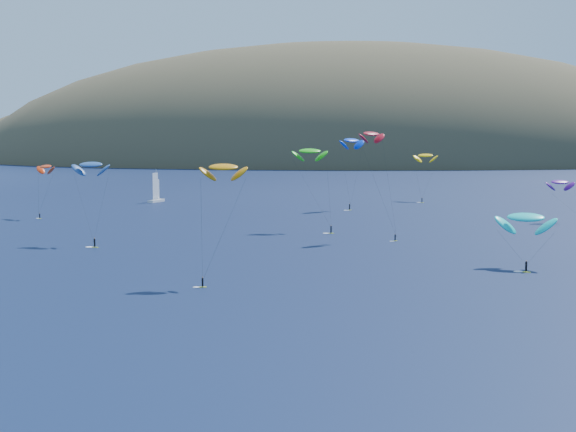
# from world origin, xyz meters

# --- Properties ---
(ground) EXTENTS (2800.00, 2800.00, 0.00)m
(ground) POSITION_xyz_m (0.00, 0.00, 0.00)
(ground) COLOR black
(ground) RESTS_ON ground
(island) EXTENTS (730.00, 300.00, 210.00)m
(island) POSITION_xyz_m (39.40, 562.36, -10.74)
(island) COLOR #3D3526
(island) RESTS_ON ground
(sailboat) EXTENTS (9.95, 8.95, 11.88)m
(sailboat) POSITION_xyz_m (-55.09, 202.76, 0.96)
(sailboat) COLOR silver
(sailboat) RESTS_ON ground
(kitesurfer_1) EXTENTS (7.95, 8.68, 17.05)m
(kitesurfer_1) POSITION_xyz_m (-77.47, 154.32, 14.97)
(kitesurfer_1) COLOR #D0E819
(kitesurfer_1) RESTS_ON ground
(kitesurfer_2) EXTENTS (8.36, 9.23, 21.99)m
(kitesurfer_2) POSITION_xyz_m (-12.40, 58.83, 19.77)
(kitesurfer_2) COLOR #D0E819
(kitesurfer_2) RESTS_ON ground
(kitesurfer_3) EXTENTS (11.12, 11.85, 22.91)m
(kitesurfer_3) POSITION_xyz_m (1.03, 130.12, 20.38)
(kitesurfer_3) COLOR #D0E819
(kitesurfer_3) RESTS_ON ground
(kitesurfer_4) EXTENTS (10.22, 11.11, 25.00)m
(kitesurfer_4) POSITION_xyz_m (13.54, 183.48, 22.25)
(kitesurfer_4) COLOR #D0E819
(kitesurfer_4) RESTS_ON ground
(kitesurfer_5) EXTENTS (11.77, 10.97, 12.50)m
(kitesurfer_5) POSITION_xyz_m (43.52, 75.62, 9.48)
(kitesurfer_5) COLOR #D0E819
(kitesurfer_5) RESTS_ON ground
(kitesurfer_6) EXTENTS (9.29, 11.65, 13.45)m
(kitesurfer_6) POSITION_xyz_m (71.15, 149.87, 11.18)
(kitesurfer_6) COLOR #D0E819
(kitesurfer_6) RESTS_ON ground
(kitesurfer_9) EXTENTS (10.08, 9.69, 27.12)m
(kitesurfer_9) POSITION_xyz_m (16.06, 114.06, 24.98)
(kitesurfer_9) COLOR #D0E819
(kitesurfer_9) RESTS_ON ground
(kitesurfer_10) EXTENTS (9.02, 11.28, 20.44)m
(kitesurfer_10) POSITION_xyz_m (-48.91, 103.79, 17.98)
(kitesurfer_10) COLOR #D0E819
(kitesurfer_10) RESTS_ON ground
(kitesurfer_11) EXTENTS (9.51, 14.83, 18.70)m
(kitesurfer_11) POSITION_xyz_m (41.42, 215.44, 16.27)
(kitesurfer_11) COLOR #D0E819
(kitesurfer_11) RESTS_ON ground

